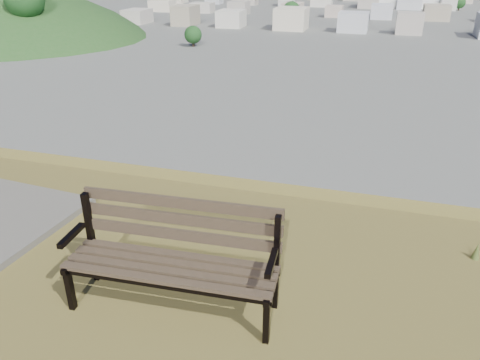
% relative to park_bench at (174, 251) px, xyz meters
% --- Properties ---
extents(park_bench, '(1.78, 0.66, 0.92)m').
position_rel_park_bench_xyz_m(park_bench, '(0.00, 0.00, 0.00)').
color(park_bench, '#453628').
rests_on(park_bench, hilltop_mesa).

